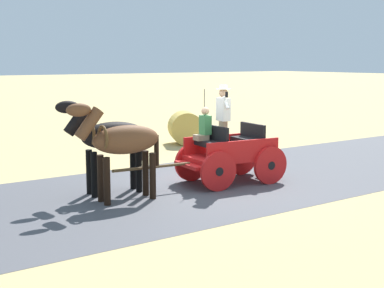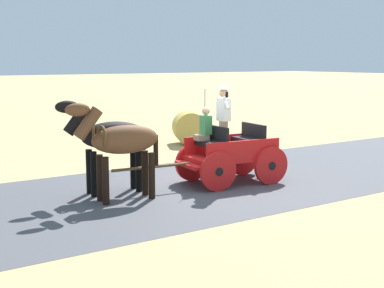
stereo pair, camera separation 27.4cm
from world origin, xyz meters
name	(u,v)px [view 2 (the right image)]	position (x,y,z in m)	size (l,w,h in m)	color
ground_plane	(210,184)	(0.00, 0.00, 0.00)	(200.00, 200.00, 0.00)	tan
road_surface	(210,184)	(0.00, 0.00, 0.00)	(5.97, 160.00, 0.01)	#4C4C51
horse_drawn_carriage	(229,151)	(-0.16, -0.45, 0.82)	(1.64, 4.52, 2.50)	red
horse_near_side	(121,142)	(-0.24, 2.60, 1.32)	(0.68, 2.14, 2.21)	brown
horse_off_side	(109,137)	(0.53, 2.53, 1.32)	(0.74, 2.14, 2.21)	black
hay_bale	(189,128)	(5.83, -3.23, 0.60)	(1.20, 1.20, 1.10)	gold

